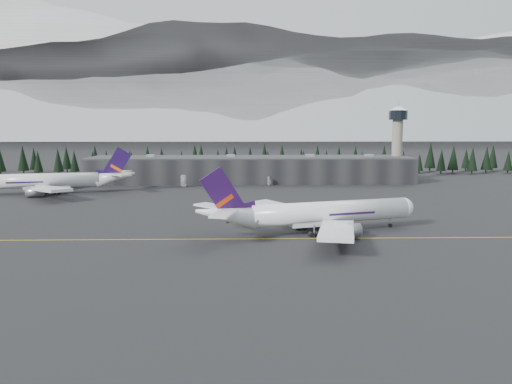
{
  "coord_description": "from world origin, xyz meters",
  "views": [
    {
      "loc": [
        -3.8,
        -125.68,
        28.94
      ],
      "look_at": [
        0.0,
        20.0,
        9.0
      ],
      "focal_mm": 35.0,
      "sensor_mm": 36.0,
      "label": 1
    }
  ],
  "objects_px": {
    "gse_vehicle_a": "(184,185)",
    "jet_parked": "(54,181)",
    "terminal": "(251,169)",
    "jet_main": "(312,214)",
    "control_tower": "(397,135)",
    "gse_vehicle_b": "(269,184)"
  },
  "relations": [
    {
      "from": "terminal",
      "to": "jet_parked",
      "type": "relative_size",
      "value": 2.47
    },
    {
      "from": "jet_parked",
      "to": "gse_vehicle_a",
      "type": "xyz_separation_m",
      "value": [
        51.36,
        20.76,
        -4.65
      ]
    },
    {
      "from": "terminal",
      "to": "control_tower",
      "type": "xyz_separation_m",
      "value": [
        75.0,
        3.0,
        17.11
      ]
    },
    {
      "from": "terminal",
      "to": "control_tower",
      "type": "distance_m",
      "value": 76.98
    },
    {
      "from": "gse_vehicle_a",
      "to": "jet_parked",
      "type": "bearing_deg",
      "value": -150.74
    },
    {
      "from": "control_tower",
      "to": "gse_vehicle_b",
      "type": "xyz_separation_m",
      "value": [
        -66.45,
        -20.4,
        -22.65
      ]
    },
    {
      "from": "gse_vehicle_a",
      "to": "gse_vehicle_b",
      "type": "relative_size",
      "value": 1.27
    },
    {
      "from": "control_tower",
      "to": "gse_vehicle_a",
      "type": "distance_m",
      "value": 111.3
    },
    {
      "from": "jet_parked",
      "to": "control_tower",
      "type": "bearing_deg",
      "value": -175.75
    },
    {
      "from": "control_tower",
      "to": "jet_main",
      "type": "xyz_separation_m",
      "value": [
        -60.39,
        -123.22,
        -18.2
      ]
    },
    {
      "from": "terminal",
      "to": "gse_vehicle_a",
      "type": "distance_m",
      "value": 38.19
    },
    {
      "from": "control_tower",
      "to": "jet_parked",
      "type": "relative_size",
      "value": 0.58
    },
    {
      "from": "control_tower",
      "to": "jet_parked",
      "type": "distance_m",
      "value": 164.89
    },
    {
      "from": "control_tower",
      "to": "jet_main",
      "type": "height_order",
      "value": "control_tower"
    },
    {
      "from": "terminal",
      "to": "jet_main",
      "type": "xyz_separation_m",
      "value": [
        14.61,
        -120.22,
        -1.09
      ]
    },
    {
      "from": "jet_parked",
      "to": "gse_vehicle_b",
      "type": "xyz_separation_m",
      "value": [
        91.17,
        24.6,
        -4.68
      ]
    },
    {
      "from": "terminal",
      "to": "jet_main",
      "type": "distance_m",
      "value": 121.11
    },
    {
      "from": "jet_main",
      "to": "gse_vehicle_a",
      "type": "height_order",
      "value": "jet_main"
    },
    {
      "from": "control_tower",
      "to": "gse_vehicle_a",
      "type": "xyz_separation_m",
      "value": [
        -106.25,
        -24.24,
        -22.62
      ]
    },
    {
      "from": "control_tower",
      "to": "gse_vehicle_b",
      "type": "height_order",
      "value": "control_tower"
    },
    {
      "from": "terminal",
      "to": "control_tower",
      "type": "relative_size",
      "value": 4.24
    },
    {
      "from": "control_tower",
      "to": "gse_vehicle_b",
      "type": "relative_size",
      "value": 8.5
    }
  ]
}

